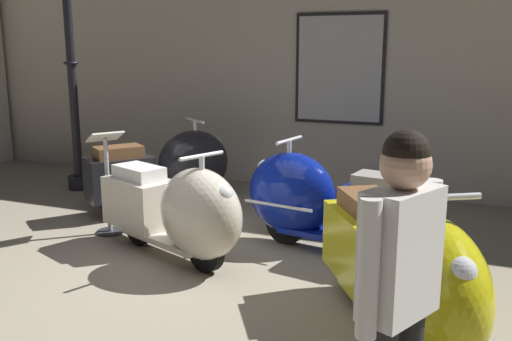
{
  "coord_description": "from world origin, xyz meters",
  "views": [
    {
      "loc": [
        2.28,
        -3.45,
        1.83
      ],
      "look_at": [
        0.38,
        1.17,
        0.74
      ],
      "focal_mm": 39.5,
      "sensor_mm": 36.0,
      "label": 1
    }
  ],
  "objects_px": {
    "scooter_0": "(172,169)",
    "scooter_2": "(317,201)",
    "info_stanchion": "(108,191)",
    "visitor_0": "(398,286)",
    "lamppost": "(70,52)",
    "scooter_1": "(181,211)",
    "scooter_3": "(406,276)"
  },
  "relations": [
    {
      "from": "visitor_0",
      "to": "info_stanchion",
      "type": "height_order",
      "value": "visitor_0"
    },
    {
      "from": "visitor_0",
      "to": "lamppost",
      "type": "bearing_deg",
      "value": -13.51
    },
    {
      "from": "lamppost",
      "to": "visitor_0",
      "type": "xyz_separation_m",
      "value": [
        4.66,
        -3.62,
        -0.9
      ]
    },
    {
      "from": "scooter_2",
      "to": "scooter_0",
      "type": "bearing_deg",
      "value": -10.52
    },
    {
      "from": "scooter_1",
      "to": "scooter_3",
      "type": "distance_m",
      "value": 2.15
    },
    {
      "from": "visitor_0",
      "to": "scooter_1",
      "type": "bearing_deg",
      "value": -17.22
    },
    {
      "from": "scooter_0",
      "to": "lamppost",
      "type": "relative_size",
      "value": 0.52
    },
    {
      "from": "lamppost",
      "to": "scooter_1",
      "type": "bearing_deg",
      "value": -34.55
    },
    {
      "from": "scooter_0",
      "to": "info_stanchion",
      "type": "xyz_separation_m",
      "value": [
        -0.12,
        -1.04,
        -0.03
      ]
    },
    {
      "from": "scooter_0",
      "to": "scooter_2",
      "type": "xyz_separation_m",
      "value": [
        1.95,
        -0.71,
        -0.0
      ]
    },
    {
      "from": "scooter_1",
      "to": "scooter_3",
      "type": "height_order",
      "value": "scooter_3"
    },
    {
      "from": "scooter_0",
      "to": "info_stanchion",
      "type": "relative_size",
      "value": 1.56
    },
    {
      "from": "visitor_0",
      "to": "scooter_3",
      "type": "bearing_deg",
      "value": -60.66
    },
    {
      "from": "lamppost",
      "to": "scooter_3",
      "type": "bearing_deg",
      "value": -29.17
    },
    {
      "from": "scooter_3",
      "to": "visitor_0",
      "type": "bearing_deg",
      "value": -26.99
    },
    {
      "from": "visitor_0",
      "to": "scooter_0",
      "type": "bearing_deg",
      "value": -23.06
    },
    {
      "from": "scooter_1",
      "to": "scooter_2",
      "type": "height_order",
      "value": "scooter_2"
    },
    {
      "from": "lamppost",
      "to": "visitor_0",
      "type": "height_order",
      "value": "lamppost"
    },
    {
      "from": "scooter_0",
      "to": "scooter_3",
      "type": "relative_size",
      "value": 0.92
    },
    {
      "from": "scooter_1",
      "to": "scooter_2",
      "type": "bearing_deg",
      "value": 57.89
    },
    {
      "from": "scooter_2",
      "to": "lamppost",
      "type": "bearing_deg",
      "value": -6.59
    },
    {
      "from": "scooter_0",
      "to": "scooter_2",
      "type": "relative_size",
      "value": 0.95
    },
    {
      "from": "visitor_0",
      "to": "info_stanchion",
      "type": "bearing_deg",
      "value": -11.3
    },
    {
      "from": "scooter_1",
      "to": "info_stanchion",
      "type": "height_order",
      "value": "info_stanchion"
    },
    {
      "from": "scooter_1",
      "to": "info_stanchion",
      "type": "xyz_separation_m",
      "value": [
        -1.06,
        0.4,
        -0.02
      ]
    },
    {
      "from": "info_stanchion",
      "to": "scooter_3",
      "type": "bearing_deg",
      "value": -21.21
    },
    {
      "from": "scooter_0",
      "to": "info_stanchion",
      "type": "height_order",
      "value": "info_stanchion"
    },
    {
      "from": "scooter_1",
      "to": "lamppost",
      "type": "height_order",
      "value": "lamppost"
    },
    {
      "from": "scooter_1",
      "to": "scooter_3",
      "type": "xyz_separation_m",
      "value": [
        2.0,
        -0.78,
        0.04
      ]
    },
    {
      "from": "scooter_3",
      "to": "info_stanchion",
      "type": "distance_m",
      "value": 3.28
    },
    {
      "from": "info_stanchion",
      "to": "visitor_0",
      "type": "bearing_deg",
      "value": -35.68
    },
    {
      "from": "scooter_0",
      "to": "scooter_2",
      "type": "height_order",
      "value": "scooter_0"
    }
  ]
}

